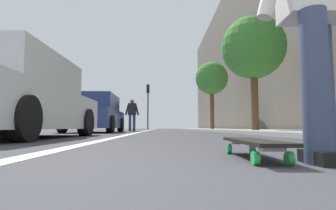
# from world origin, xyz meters

# --- Properties ---
(ground_plane) EXTENTS (80.00, 80.00, 0.00)m
(ground_plane) POSITION_xyz_m (10.00, 0.00, 0.00)
(ground_plane) COLOR #38383D
(lane_stripe_white) EXTENTS (52.00, 0.16, 0.01)m
(lane_stripe_white) POSITION_xyz_m (20.00, 1.23, 0.00)
(lane_stripe_white) COLOR silver
(lane_stripe_white) RESTS_ON ground
(sidewalk_curb) EXTENTS (52.00, 3.20, 0.10)m
(sidewalk_curb) POSITION_xyz_m (18.00, -3.59, 0.05)
(sidewalk_curb) COLOR #9E9B93
(sidewalk_curb) RESTS_ON ground
(building_facade) EXTENTS (40.00, 1.20, 12.64)m
(building_facade) POSITION_xyz_m (22.00, -6.05, 6.32)
(building_facade) COLOR #5E564D
(building_facade) RESTS_ON ground
(skateboard) EXTENTS (0.85, 0.23, 0.11)m
(skateboard) POSITION_xyz_m (1.26, -0.20, 0.09)
(skateboard) COLOR green
(skateboard) RESTS_ON ground
(skater_person) EXTENTS (0.46, 0.72, 1.64)m
(skater_person) POSITION_xyz_m (1.11, -0.55, 0.94)
(skater_person) COLOR #384260
(skater_person) RESTS_ON ground
(parked_car_near) EXTENTS (4.33, 2.09, 1.46)m
(parked_car_near) POSITION_xyz_m (4.42, 3.00, 0.70)
(parked_car_near) COLOR silver
(parked_car_near) RESTS_ON ground
(parked_car_mid) EXTENTS (4.11, 1.91, 1.47)m
(parked_car_mid) POSITION_xyz_m (10.30, 2.97, 0.70)
(parked_car_mid) COLOR navy
(parked_car_mid) RESTS_ON ground
(traffic_light) EXTENTS (0.33, 0.28, 4.28)m
(traffic_light) POSITION_xyz_m (25.11, 1.63, 2.96)
(traffic_light) COLOR #2D2D2D
(traffic_light) RESTS_ON ground
(street_tree_mid) EXTENTS (2.43, 2.43, 4.49)m
(street_tree_mid) POSITION_xyz_m (9.69, -3.19, 3.25)
(street_tree_mid) COLOR brown
(street_tree_mid) RESTS_ON ground
(street_tree_far) EXTENTS (2.29, 2.29, 4.81)m
(street_tree_far) POSITION_xyz_m (18.27, -3.19, 3.62)
(street_tree_far) COLOR brown
(street_tree_far) RESTS_ON ground
(pedestrian_distant) EXTENTS (0.46, 0.71, 1.62)m
(pedestrian_distant) POSITION_xyz_m (13.13, 1.82, 0.93)
(pedestrian_distant) COLOR #384260
(pedestrian_distant) RESTS_ON ground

